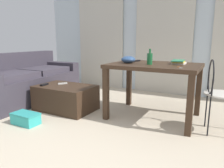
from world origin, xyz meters
The scene contains 15 objects.
ground_plane centered at (0.00, 1.17, 0.00)m, with size 7.56×7.56×0.00m, color beige.
wall_back centered at (0.00, 3.15, 1.23)m, with size 5.68×0.10×2.46m, color silver.
curtains centered at (0.00, 3.06, 1.12)m, with size 4.04×0.03×2.24m.
couch centered at (-2.02, 1.38, 0.33)m, with size 0.96×2.00×0.84m.
coffee_table centered at (-1.00, 1.27, 0.19)m, with size 0.89×0.58×0.38m.
craft_table centered at (0.30, 1.60, 0.65)m, with size 1.18×0.87×0.76m.
wire_chair centered at (1.08, 1.46, 0.54)m, with size 0.40×0.43×0.86m.
bottle_near centered at (0.26, 1.50, 0.83)m, with size 0.07×0.07×0.20m.
bowl centered at (-0.06, 1.53, 0.80)m, with size 0.20×0.20×0.10m, color #2D4C7A.
book_stack centered at (0.58, 1.74, 0.78)m, with size 0.18×0.29×0.05m.
tv_remote_on_table centered at (-0.05, 1.78, 0.77)m, with size 0.05×0.19×0.02m, color black.
scissors centered at (0.67, 1.35, 0.76)m, with size 0.07×0.11×0.00m.
tv_remote_primary centered at (-1.31, 1.14, 0.39)m, with size 0.05×0.15×0.03m, color black.
tv_remote_secondary centered at (-1.12, 1.36, 0.39)m, with size 0.04×0.14×0.02m, color #B7B7B2.
shoebox centered at (-1.07, 0.57, 0.07)m, with size 0.36×0.21×0.15m.
Camera 1 is at (1.15, -1.18, 1.07)m, focal length 33.90 mm.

